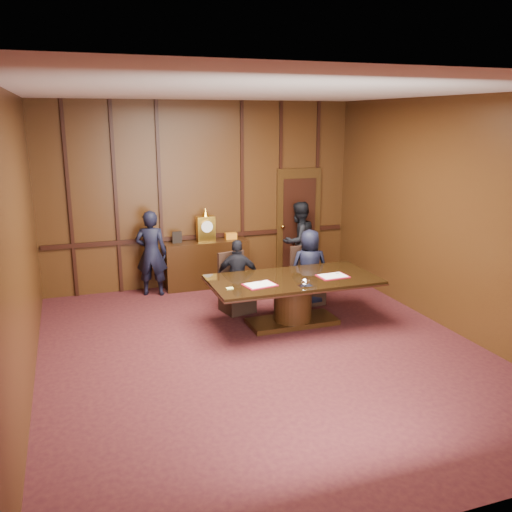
{
  "coord_description": "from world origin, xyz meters",
  "views": [
    {
      "loc": [
        -2.42,
        -6.55,
        3.18
      ],
      "look_at": [
        0.33,
        1.31,
        1.05
      ],
      "focal_mm": 38.0,
      "sensor_mm": 36.0,
      "label": 1
    }
  ],
  "objects": [
    {
      "name": "chair_left",
      "position": [
        0.13,
        1.75,
        0.29
      ],
      "size": [
        0.57,
        0.57,
        0.99
      ],
      "rotation": [
        0.0,
        0.0,
        0.22
      ],
      "color": "black",
      "rests_on": "ground"
    },
    {
      "name": "room",
      "position": [
        0.07,
        0.14,
        1.72
      ],
      "size": [
        7.0,
        7.04,
        3.5
      ],
      "color": "black",
      "rests_on": "ground"
    },
    {
      "name": "chair_right",
      "position": [
        1.44,
        1.76,
        0.29
      ],
      "size": [
        0.52,
        0.52,
        0.99
      ],
      "rotation": [
        0.0,
        0.0,
        0.08
      ],
      "color": "black",
      "rests_on": "ground"
    },
    {
      "name": "conference_table",
      "position": [
        0.79,
        0.88,
        0.51
      ],
      "size": [
        2.62,
        1.32,
        0.76
      ],
      "color": "black",
      "rests_on": "ground"
    },
    {
      "name": "folder_left",
      "position": [
        0.17,
        0.69,
        0.77
      ],
      "size": [
        0.51,
        0.41,
        0.02
      ],
      "rotation": [
        0.0,
        0.0,
        0.18
      ],
      "color": "maroon",
      "rests_on": "conference_table"
    },
    {
      "name": "signatory_right",
      "position": [
        1.44,
        1.68,
        0.67
      ],
      "size": [
        0.73,
        0.56,
        1.33
      ],
      "primitive_type": "imported",
      "rotation": [
        0.0,
        0.0,
        2.91
      ],
      "color": "black",
      "rests_on": "ground"
    },
    {
      "name": "folder_right",
      "position": [
        1.41,
        0.75,
        0.77
      ],
      "size": [
        0.48,
        0.36,
        0.02
      ],
      "rotation": [
        0.0,
        0.0,
        0.06
      ],
      "color": "maroon",
      "rests_on": "conference_table"
    },
    {
      "name": "signatory_left",
      "position": [
        0.14,
        1.68,
        0.62
      ],
      "size": [
        0.79,
        0.52,
        1.25
      ],
      "primitive_type": "imported",
      "rotation": [
        0.0,
        0.0,
        2.82
      ],
      "color": "black",
      "rests_on": "ground"
    },
    {
      "name": "sideboard",
      "position": [
        0.0,
        3.26,
        0.49
      ],
      "size": [
        1.6,
        0.45,
        1.54
      ],
      "color": "black",
      "rests_on": "ground"
    },
    {
      "name": "witness_right",
      "position": [
        1.86,
        3.1,
        0.79
      ],
      "size": [
        0.93,
        0.84,
        1.58
      ],
      "primitive_type": "imported",
      "rotation": [
        0.0,
        0.0,
        3.51
      ],
      "color": "black",
      "rests_on": "ground"
    },
    {
      "name": "inkstand",
      "position": [
        0.79,
        0.43,
        0.81
      ],
      "size": [
        0.2,
        0.14,
        0.12
      ],
      "color": "white",
      "rests_on": "conference_table"
    },
    {
      "name": "notepad",
      "position": [
        -0.3,
        0.68,
        0.77
      ],
      "size": [
        0.1,
        0.08,
        0.01
      ],
      "primitive_type": "cube",
      "rotation": [
        0.0,
        0.0,
        -0.05
      ],
      "color": "#F3EF77",
      "rests_on": "conference_table"
    },
    {
      "name": "witness_left",
      "position": [
        -1.07,
        3.1,
        0.79
      ],
      "size": [
        0.67,
        0.54,
        1.58
      ],
      "primitive_type": "imported",
      "rotation": [
        0.0,
        0.0,
        2.81
      ],
      "color": "black",
      "rests_on": "ground"
    }
  ]
}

